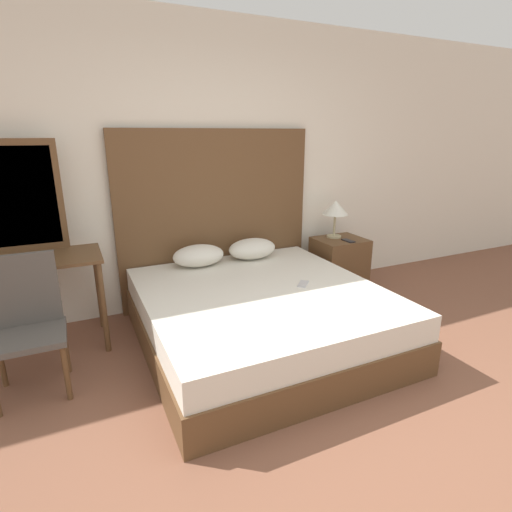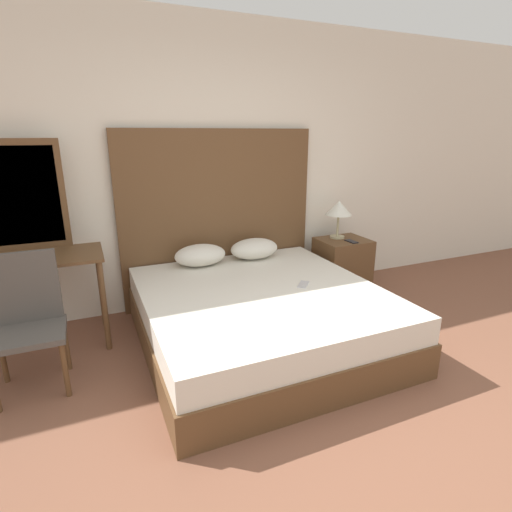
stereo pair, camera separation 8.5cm
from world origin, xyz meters
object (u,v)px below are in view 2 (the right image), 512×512
bed (261,316)px  vanity_desk (31,273)px  table_lamp (339,209)px  phone_on_bed (303,284)px  chair (26,315)px  phone_on_nightstand (351,241)px  nightstand (342,265)px

bed → vanity_desk: size_ratio=1.87×
bed → table_lamp: size_ratio=4.91×
phone_on_bed → table_lamp: table_lamp is taller
table_lamp → chair: 3.01m
bed → table_lamp: table_lamp is taller
bed → phone_on_nightstand: size_ratio=12.99×
bed → phone_on_nightstand: bearing=23.8°
phone_on_bed → vanity_desk: bearing=161.5°
bed → chair: size_ratio=2.14×
table_lamp → vanity_desk: size_ratio=0.38×
phone_on_bed → chair: 2.03m
nightstand → chair: chair is taller
chair → phone_on_bed: bearing=-4.7°
nightstand → vanity_desk: (-2.93, -0.06, 0.35)m
phone_on_nightstand → vanity_desk: 2.95m
bed → phone_on_bed: 0.44m
phone_on_bed → vanity_desk: 2.13m
nightstand → phone_on_nightstand: bearing=-80.7°
phone_on_bed → vanity_desk: (-2.02, 0.67, 0.17)m
bed → phone_on_bed: size_ratio=12.50×
chair → bed: bearing=-3.8°
phone_on_bed → nightstand: 1.19m
bed → chair: 1.69m
bed → phone_on_bed: (0.36, -0.06, 0.24)m
bed → nightstand: (1.27, 0.68, 0.06)m
nightstand → chair: size_ratio=0.63×
vanity_desk → chair: chair is taller
vanity_desk → phone_on_nightstand: bearing=-1.0°
vanity_desk → table_lamp: bearing=3.0°
chair → phone_on_nightstand: bearing=8.8°
bed → nightstand: size_ratio=3.39×
bed → nightstand: 1.44m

